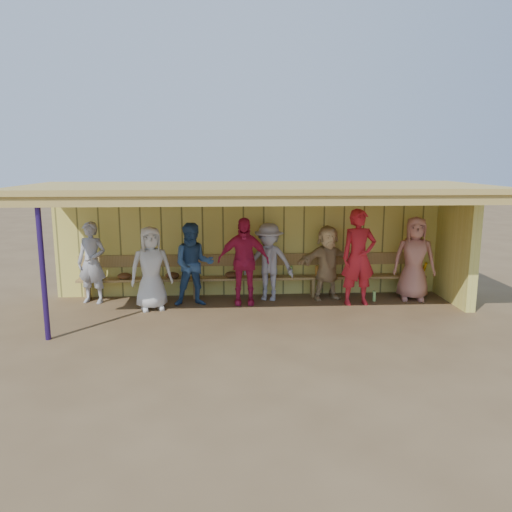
{
  "coord_description": "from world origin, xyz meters",
  "views": [
    {
      "loc": [
        -0.58,
        -9.55,
        2.96
      ],
      "look_at": [
        0.0,
        0.35,
        1.05
      ],
      "focal_mm": 35.0,
      "sensor_mm": 36.0,
      "label": 1
    }
  ],
  "objects": [
    {
      "name": "player_c",
      "position": [
        -1.27,
        0.48,
        0.86
      ],
      "size": [
        0.89,
        0.72,
        1.72
      ],
      "primitive_type": "imported",
      "rotation": [
        0.0,
        0.0,
        0.09
      ],
      "color": "#2E5080",
      "rests_on": "ground"
    },
    {
      "name": "player_g",
      "position": [
        2.11,
        0.37,
        0.99
      ],
      "size": [
        0.77,
        0.54,
        1.99
      ],
      "primitive_type": "imported",
      "rotation": [
        0.0,
        0.0,
        0.09
      ],
      "color": "red",
      "rests_on": "ground"
    },
    {
      "name": "dugout_structure",
      "position": [
        0.39,
        0.69,
        1.69
      ],
      "size": [
        8.8,
        3.2,
        2.5
      ],
      "color": "#E0D45F",
      "rests_on": "ground"
    },
    {
      "name": "dugout_equipment",
      "position": [
        -0.81,
        0.99,
        0.49
      ],
      "size": [
        6.65,
        0.62,
        0.8
      ],
      "color": "gold",
      "rests_on": "ground"
    },
    {
      "name": "player_f",
      "position": [
        1.56,
        0.81,
        0.8
      ],
      "size": [
        1.55,
        0.81,
        1.6
      ],
      "primitive_type": "imported",
      "rotation": [
        0.0,
        0.0,
        0.24
      ],
      "color": "tan",
      "rests_on": "ground"
    },
    {
      "name": "player_e",
      "position": [
        0.3,
        0.81,
        0.83
      ],
      "size": [
        1.2,
        0.9,
        1.66
      ],
      "primitive_type": "imported",
      "rotation": [
        0.0,
        0.0,
        -0.29
      ],
      "color": "#9999A1",
      "rests_on": "ground"
    },
    {
      "name": "player_h",
      "position": [
        3.4,
        0.66,
        0.9
      ],
      "size": [
        0.98,
        0.74,
        1.79
      ],
      "primitive_type": "imported",
      "rotation": [
        0.0,
        0.0,
        -0.22
      ],
      "color": "tan",
      "rests_on": "ground"
    },
    {
      "name": "bench",
      "position": [
        0.0,
        1.12,
        0.53
      ],
      "size": [
        7.6,
        0.34,
        0.93
      ],
      "color": "#A48246",
      "rests_on": "ground"
    },
    {
      "name": "player_b",
      "position": [
        -2.1,
        0.26,
        0.84
      ],
      "size": [
        0.94,
        0.74,
        1.68
      ],
      "primitive_type": "imported",
      "rotation": [
        0.0,
        0.0,
        0.28
      ],
      "color": "silver",
      "rests_on": "ground"
    },
    {
      "name": "ground",
      "position": [
        0.0,
        0.0,
        0.0
      ],
      "size": [
        90.0,
        90.0,
        0.0
      ],
      "primitive_type": "plane",
      "color": "brown",
      "rests_on": "ground"
    },
    {
      "name": "player_d",
      "position": [
        -0.25,
        0.55,
        0.91
      ],
      "size": [
        1.07,
        0.47,
        1.81
      ],
      "primitive_type": "imported",
      "rotation": [
        0.0,
        0.0,
        -0.03
      ],
      "color": "#CD204E",
      "rests_on": "ground"
    },
    {
      "name": "player_a",
      "position": [
        -3.4,
        0.81,
        0.86
      ],
      "size": [
        0.71,
        0.56,
        1.72
      ],
      "primitive_type": "imported",
      "rotation": [
        0.0,
        0.0,
        -0.26
      ],
      "color": "#9C9EA5",
      "rests_on": "ground"
    }
  ]
}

